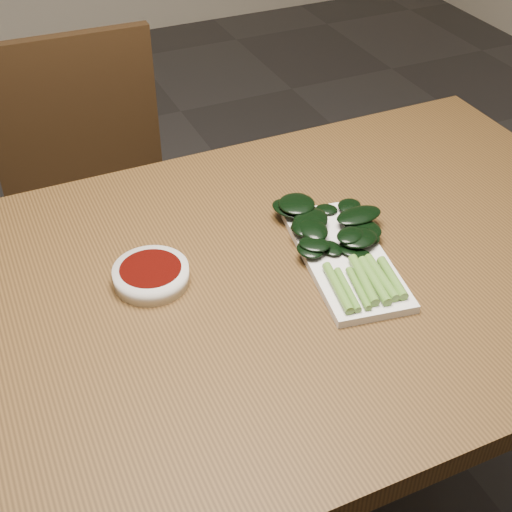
# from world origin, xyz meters

# --- Properties ---
(table) EXTENTS (1.40, 0.80, 0.75)m
(table) POSITION_xyz_m (0.00, 0.00, 0.68)
(table) COLOR #472F14
(table) RESTS_ON ground
(chair_far) EXTENTS (0.40, 0.40, 0.89)m
(chair_far) POSITION_xyz_m (-0.10, 0.66, 0.49)
(chair_far) COLOR black
(chair_far) RESTS_ON ground
(sauce_bowl) EXTENTS (0.12, 0.12, 0.03)m
(sauce_bowl) POSITION_xyz_m (-0.13, 0.06, 0.76)
(sauce_bowl) COLOR silver
(sauce_bowl) RESTS_ON table
(serving_plate) EXTENTS (0.17, 0.30, 0.01)m
(serving_plate) POSITION_xyz_m (0.17, -0.02, 0.76)
(serving_plate) COLOR silver
(serving_plate) RESTS_ON table
(gai_lan) EXTENTS (0.18, 0.31, 0.03)m
(gai_lan) POSITION_xyz_m (0.17, 0.02, 0.78)
(gai_lan) COLOR #56842D
(gai_lan) RESTS_ON serving_plate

